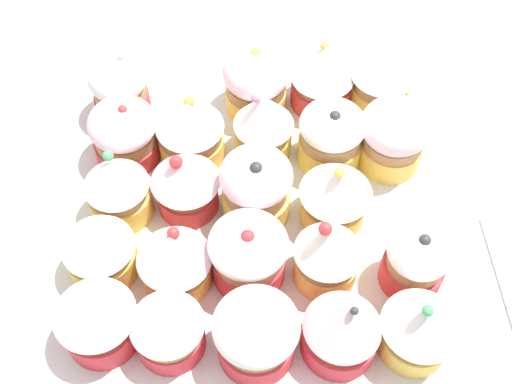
{
  "coord_description": "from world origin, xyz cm",
  "views": [
    {
      "loc": [
        0.02,
        -32.54,
        52.04
      ],
      "look_at": [
        0.0,
        0.0,
        4.2
      ],
      "focal_mm": 47.02,
      "sensor_mm": 36.0,
      "label": 1
    }
  ],
  "objects_px": {
    "cupcake_7": "(248,253)",
    "cupcake_21": "(323,75)",
    "cupcake_2": "(258,333)",
    "cupcake_8": "(328,251)",
    "cupcake_10": "(118,184)",
    "cupcake_14": "(124,133)",
    "cupcake_20": "(252,81)",
    "cupcake_0": "(96,317)",
    "cupcake_9": "(417,259)",
    "cupcake_11": "(186,182)",
    "cupcake_15": "(190,129)",
    "cupcake_22": "(383,75)",
    "cupcake_3": "(342,326)",
    "cupcake_6": "(174,258)",
    "cupcake_17": "(331,136)",
    "cupcake_1": "(167,326)",
    "cupcake_12": "(251,189)",
    "cupcake_4": "(421,324)",
    "cupcake_13": "(336,191)",
    "cupcake_19": "(119,87)",
    "cupcake_5": "(99,248)",
    "baking_tray": "(256,214)"
  },
  "relations": [
    {
      "from": "baking_tray",
      "to": "cupcake_9",
      "type": "bearing_deg",
      "value": -27.73
    },
    {
      "from": "cupcake_22",
      "to": "cupcake_3",
      "type": "bearing_deg",
      "value": -102.65
    },
    {
      "from": "cupcake_13",
      "to": "cupcake_22",
      "type": "distance_m",
      "value": 0.14
    },
    {
      "from": "cupcake_0",
      "to": "cupcake_9",
      "type": "height_order",
      "value": "same"
    },
    {
      "from": "cupcake_11",
      "to": "cupcake_13",
      "type": "xyz_separation_m",
      "value": [
        0.13,
        -0.01,
        0.01
      ]
    },
    {
      "from": "cupcake_1",
      "to": "cupcake_3",
      "type": "xyz_separation_m",
      "value": [
        0.13,
        -0.0,
        0.0
      ]
    },
    {
      "from": "cupcake_6",
      "to": "cupcake_15",
      "type": "height_order",
      "value": "cupcake_15"
    },
    {
      "from": "cupcake_5",
      "to": "cupcake_9",
      "type": "distance_m",
      "value": 0.26
    },
    {
      "from": "cupcake_20",
      "to": "cupcake_8",
      "type": "bearing_deg",
      "value": -71.99
    },
    {
      "from": "cupcake_14",
      "to": "cupcake_15",
      "type": "bearing_deg",
      "value": 1.08
    },
    {
      "from": "cupcake_0",
      "to": "cupcake_20",
      "type": "distance_m",
      "value": 0.27
    },
    {
      "from": "cupcake_1",
      "to": "cupcake_7",
      "type": "bearing_deg",
      "value": 46.16
    },
    {
      "from": "cupcake_8",
      "to": "cupcake_22",
      "type": "height_order",
      "value": "cupcake_8"
    },
    {
      "from": "cupcake_7",
      "to": "cupcake_14",
      "type": "xyz_separation_m",
      "value": [
        -0.11,
        0.13,
        -0.0
      ]
    },
    {
      "from": "cupcake_3",
      "to": "cupcake_17",
      "type": "bearing_deg",
      "value": 88.76
    },
    {
      "from": "cupcake_11",
      "to": "cupcake_15",
      "type": "distance_m",
      "value": 0.06
    },
    {
      "from": "cupcake_13",
      "to": "cupcake_14",
      "type": "height_order",
      "value": "cupcake_13"
    },
    {
      "from": "cupcake_2",
      "to": "cupcake_8",
      "type": "height_order",
      "value": "cupcake_8"
    },
    {
      "from": "cupcake_7",
      "to": "cupcake_22",
      "type": "xyz_separation_m",
      "value": [
        0.13,
        0.19,
        0.01
      ]
    },
    {
      "from": "cupcake_22",
      "to": "cupcake_4",
      "type": "bearing_deg",
      "value": -89.79
    },
    {
      "from": "cupcake_0",
      "to": "cupcake_11",
      "type": "xyz_separation_m",
      "value": [
        0.06,
        0.13,
        -0.0
      ]
    },
    {
      "from": "cupcake_10",
      "to": "cupcake_14",
      "type": "xyz_separation_m",
      "value": [
        -0.0,
        0.06,
        -0.0
      ]
    },
    {
      "from": "cupcake_3",
      "to": "cupcake_14",
      "type": "height_order",
      "value": "cupcake_3"
    },
    {
      "from": "cupcake_4",
      "to": "cupcake_13",
      "type": "xyz_separation_m",
      "value": [
        -0.06,
        0.12,
        -0.0
      ]
    },
    {
      "from": "cupcake_1",
      "to": "cupcake_12",
      "type": "relative_size",
      "value": 0.86
    },
    {
      "from": "cupcake_12",
      "to": "cupcake_8",
      "type": "bearing_deg",
      "value": -45.06
    },
    {
      "from": "cupcake_2",
      "to": "cupcake_7",
      "type": "xyz_separation_m",
      "value": [
        -0.01,
        0.07,
        -0.0
      ]
    },
    {
      "from": "cupcake_1",
      "to": "cupcake_9",
      "type": "relative_size",
      "value": 0.94
    },
    {
      "from": "cupcake_4",
      "to": "cupcake_19",
      "type": "bearing_deg",
      "value": 135.92
    },
    {
      "from": "cupcake_1",
      "to": "cupcake_12",
      "type": "height_order",
      "value": "cupcake_12"
    },
    {
      "from": "cupcake_7",
      "to": "cupcake_17",
      "type": "relative_size",
      "value": 1.01
    },
    {
      "from": "baking_tray",
      "to": "cupcake_6",
      "type": "relative_size",
      "value": 5.28
    },
    {
      "from": "cupcake_6",
      "to": "cupcake_10",
      "type": "distance_m",
      "value": 0.09
    },
    {
      "from": "cupcake_10",
      "to": "cupcake_12",
      "type": "height_order",
      "value": "cupcake_12"
    },
    {
      "from": "cupcake_5",
      "to": "cupcake_19",
      "type": "height_order",
      "value": "cupcake_19"
    },
    {
      "from": "cupcake_0",
      "to": "cupcake_7",
      "type": "xyz_separation_m",
      "value": [
        0.11,
        0.06,
        -0.0
      ]
    },
    {
      "from": "cupcake_4",
      "to": "cupcake_14",
      "type": "xyz_separation_m",
      "value": [
        -0.24,
        0.19,
        -0.01
      ]
    },
    {
      "from": "baking_tray",
      "to": "cupcake_22",
      "type": "xyz_separation_m",
      "value": [
        0.12,
        0.13,
        0.05
      ]
    },
    {
      "from": "cupcake_0",
      "to": "cupcake_22",
      "type": "bearing_deg",
      "value": 45.55
    },
    {
      "from": "cupcake_0",
      "to": "cupcake_15",
      "type": "xyz_separation_m",
      "value": [
        0.06,
        0.18,
        -0.0
      ]
    },
    {
      "from": "cupcake_7",
      "to": "cupcake_21",
      "type": "distance_m",
      "value": 0.21
    },
    {
      "from": "baking_tray",
      "to": "cupcake_3",
      "type": "distance_m",
      "value": 0.15
    },
    {
      "from": "cupcake_9",
      "to": "cupcake_11",
      "type": "xyz_separation_m",
      "value": [
        -0.19,
        0.08,
        -0.0
      ]
    },
    {
      "from": "cupcake_9",
      "to": "cupcake_22",
      "type": "xyz_separation_m",
      "value": [
        -0.01,
        0.2,
        0.01
      ]
    },
    {
      "from": "baking_tray",
      "to": "cupcake_22",
      "type": "bearing_deg",
      "value": 46.47
    },
    {
      "from": "cupcake_20",
      "to": "cupcake_2",
      "type": "bearing_deg",
      "value": -88.67
    },
    {
      "from": "cupcake_5",
      "to": "cupcake_4",
      "type": "bearing_deg",
      "value": -15.6
    },
    {
      "from": "cupcake_1",
      "to": "cupcake_9",
      "type": "xyz_separation_m",
      "value": [
        0.2,
        0.06,
        -0.0
      ]
    },
    {
      "from": "baking_tray",
      "to": "cupcake_10",
      "type": "bearing_deg",
      "value": 177.76
    },
    {
      "from": "cupcake_5",
      "to": "cupcake_17",
      "type": "height_order",
      "value": "cupcake_17"
    }
  ]
}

